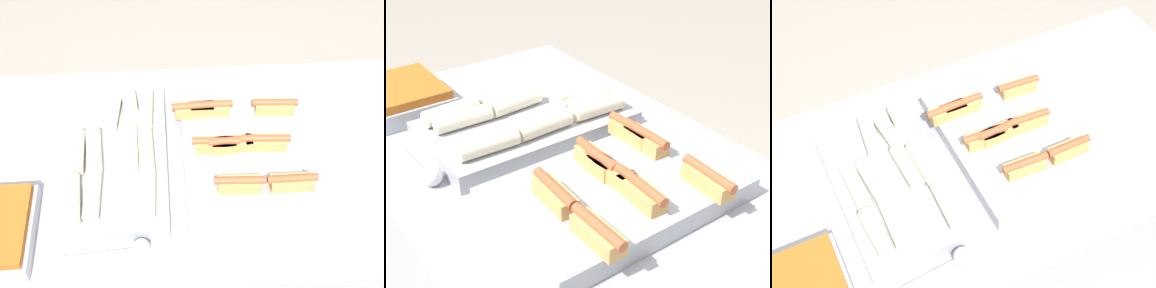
% 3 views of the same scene
% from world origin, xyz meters
% --- Properties ---
extents(tray_hotdogs, '(0.40, 0.54, 0.10)m').
position_xyz_m(tray_hotdogs, '(0.06, 0.00, 0.95)').
color(tray_hotdogs, '#A8AAB2').
rests_on(tray_hotdogs, counter).
extents(tray_wraps, '(0.32, 0.54, 0.10)m').
position_xyz_m(tray_wraps, '(-0.32, 0.00, 0.95)').
color(tray_wraps, '#A8AAB2').
rests_on(tray_wraps, counter).
extents(tray_side_front, '(0.28, 0.27, 0.07)m').
position_xyz_m(tray_side_front, '(-0.67, -0.23, 0.95)').
color(tray_side_front, '#A8AAB2').
rests_on(tray_side_front, counter).
extents(serving_spoon_near, '(0.23, 0.05, 0.05)m').
position_xyz_m(serving_spoon_near, '(-0.26, -0.30, 0.93)').
color(serving_spoon_near, silver).
rests_on(serving_spoon_near, counter).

